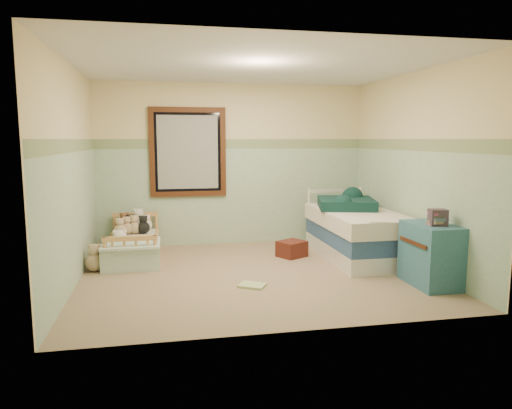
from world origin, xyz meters
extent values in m
cube|color=gray|center=(0.00, 0.00, -0.01)|extent=(4.20, 3.60, 0.02)
cube|color=silver|center=(0.00, 0.00, 2.51)|extent=(4.20, 3.60, 0.02)
cube|color=beige|center=(0.00, 1.80, 1.25)|extent=(4.20, 0.04, 2.50)
cube|color=beige|center=(0.00, -1.80, 1.25)|extent=(4.20, 0.04, 2.50)
cube|color=beige|center=(-2.10, 0.00, 1.25)|extent=(0.04, 3.60, 2.50)
cube|color=beige|center=(2.10, 0.00, 1.25)|extent=(0.04, 3.60, 2.50)
cube|color=#90AE92|center=(0.00, 1.79, 0.75)|extent=(4.20, 0.01, 1.50)
cube|color=#3A5F40|center=(0.00, 1.79, 1.57)|extent=(4.20, 0.01, 0.15)
cube|color=#37160C|center=(-0.70, 1.76, 1.45)|extent=(1.16, 0.06, 1.36)
cube|color=#B4B4AB|center=(-0.70, 1.77, 1.45)|extent=(0.92, 0.01, 1.12)
cube|color=tan|center=(-1.51, 1.05, 0.09)|extent=(0.67, 1.34, 0.17)
cube|color=silver|center=(-1.51, 1.05, 0.23)|extent=(0.61, 1.29, 0.12)
cube|color=#7EA7DE|center=(-1.51, 0.63, 0.31)|extent=(0.73, 0.67, 0.03)
sphere|color=brown|center=(-1.66, 1.55, 0.39)|extent=(0.19, 0.19, 0.19)
sphere|color=silver|center=(-1.46, 1.55, 0.41)|extent=(0.23, 0.23, 0.23)
sphere|color=tan|center=(-1.61, 1.33, 0.38)|extent=(0.17, 0.17, 0.17)
sphere|color=black|center=(-1.38, 1.33, 0.38)|extent=(0.18, 0.18, 0.18)
sphere|color=white|center=(-1.69, 1.03, 0.14)|extent=(0.28, 0.28, 0.28)
sphere|color=tan|center=(-1.95, 0.49, 0.12)|extent=(0.24, 0.24, 0.24)
cube|color=white|center=(1.55, 0.51, 0.11)|extent=(0.91, 1.82, 0.22)
cube|color=navy|center=(1.55, 0.51, 0.33)|extent=(0.91, 1.82, 0.22)
cube|color=white|center=(1.55, 0.51, 0.55)|extent=(0.95, 1.86, 0.22)
cube|color=black|center=(1.50, 0.81, 0.73)|extent=(0.96, 0.99, 0.14)
cube|color=#2B5C71|center=(1.87, -0.83, 0.35)|extent=(0.44, 0.71, 0.71)
cube|color=#55282F|center=(1.87, -0.92, 0.80)|extent=(0.20, 0.17, 0.18)
cube|color=maroon|center=(0.68, 0.74, 0.11)|extent=(0.46, 0.45, 0.22)
cube|color=#FBEF3E|center=(-0.13, -0.49, 0.01)|extent=(0.36, 0.34, 0.03)
sphere|color=tan|center=(-1.51, 1.35, 0.38)|extent=(0.18, 0.18, 0.18)
sphere|color=white|center=(-1.69, 1.57, 0.37)|extent=(0.16, 0.16, 0.16)
sphere|color=white|center=(-1.34, 1.56, 0.38)|extent=(0.16, 0.16, 0.16)
sphere|color=tan|center=(-1.69, 1.16, 0.38)|extent=(0.18, 0.18, 0.18)
sphere|color=black|center=(-1.56, 1.38, 0.39)|extent=(0.19, 0.19, 0.19)
sphere|color=brown|center=(-1.72, 1.26, 0.38)|extent=(0.17, 0.17, 0.17)
camera|label=1|loc=(-1.08, -5.54, 1.65)|focal=33.03mm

